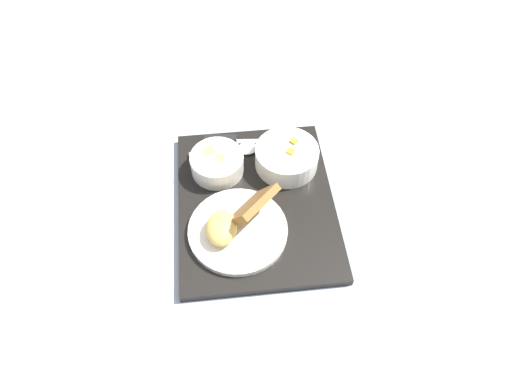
{
  "coord_description": "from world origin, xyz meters",
  "views": [
    {
      "loc": [
        0.54,
        -0.08,
        0.8
      ],
      "look_at": [
        0.0,
        0.0,
        0.05
      ],
      "focal_mm": 32.0,
      "sensor_mm": 36.0,
      "label": 1
    }
  ],
  "objects_px": {
    "bowl_salad": "(287,156)",
    "plate_main": "(237,225)",
    "knife": "(228,140)",
    "spoon": "(237,150)",
    "bowl_soup": "(217,162)"
  },
  "relations": [
    {
      "from": "bowl_soup",
      "to": "knife",
      "type": "xyz_separation_m",
      "value": [
        -0.08,
        0.03,
        -0.02
      ]
    },
    {
      "from": "bowl_salad",
      "to": "plate_main",
      "type": "bearing_deg",
      "value": -39.46
    },
    {
      "from": "bowl_salad",
      "to": "knife",
      "type": "height_order",
      "value": "bowl_salad"
    },
    {
      "from": "spoon",
      "to": "bowl_salad",
      "type": "bearing_deg",
      "value": -27.69
    },
    {
      "from": "bowl_soup",
      "to": "knife",
      "type": "bearing_deg",
      "value": 158.32
    },
    {
      "from": "bowl_soup",
      "to": "spoon",
      "type": "xyz_separation_m",
      "value": [
        -0.05,
        0.05,
        -0.02
      ]
    },
    {
      "from": "bowl_soup",
      "to": "knife",
      "type": "relative_size",
      "value": 0.58
    },
    {
      "from": "knife",
      "to": "spoon",
      "type": "height_order",
      "value": "knife"
    },
    {
      "from": "bowl_salad",
      "to": "plate_main",
      "type": "distance_m",
      "value": 0.2
    },
    {
      "from": "bowl_soup",
      "to": "plate_main",
      "type": "distance_m",
      "value": 0.16
    },
    {
      "from": "plate_main",
      "to": "spoon",
      "type": "distance_m",
      "value": 0.21
    },
    {
      "from": "bowl_salad",
      "to": "spoon",
      "type": "distance_m",
      "value": 0.12
    },
    {
      "from": "spoon",
      "to": "bowl_soup",
      "type": "bearing_deg",
      "value": -136.15
    },
    {
      "from": "plate_main",
      "to": "bowl_soup",
      "type": "bearing_deg",
      "value": -171.44
    },
    {
      "from": "knife",
      "to": "spoon",
      "type": "bearing_deg",
      "value": -52.79
    }
  ]
}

